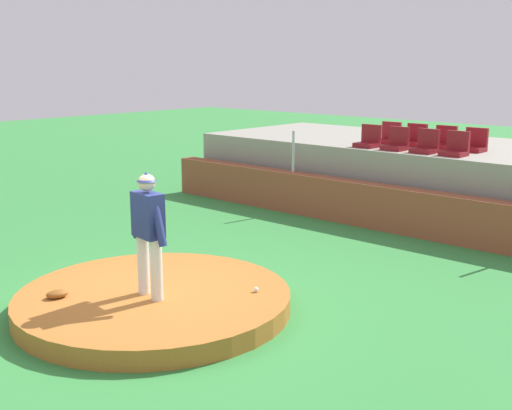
{
  "coord_description": "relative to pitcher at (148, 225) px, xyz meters",
  "views": [
    {
      "loc": [
        6.9,
        -5.52,
        3.44
      ],
      "look_at": [
        0.0,
        2.15,
        1.17
      ],
      "focal_mm": 45.92,
      "sensor_mm": 36.0,
      "label": 1
    }
  ],
  "objects": [
    {
      "name": "stadium_chair_1",
      "position": [
        -0.44,
        7.24,
        0.43
      ],
      "size": [
        0.48,
        0.44,
        0.5
      ],
      "rotation": [
        0.0,
        0.0,
        3.14
      ],
      "color": "maroon",
      "rests_on": "bleacher_platform"
    },
    {
      "name": "fence_post_left",
      "position": [
        -2.56,
        6.3,
        0.13
      ],
      "size": [
        0.06,
        0.06,
        0.96
      ],
      "primitive_type": "cylinder",
      "color": "silver",
      "rests_on": "brick_barrier"
    },
    {
      "name": "brick_barrier",
      "position": [
        -0.11,
        6.3,
        -0.82
      ],
      "size": [
        12.18,
        0.4,
        0.93
      ],
      "primitive_type": "cube",
      "color": "brown",
      "rests_on": "ground_plane"
    },
    {
      "name": "stadium_chair_2",
      "position": [
        0.26,
        7.25,
        0.43
      ],
      "size": [
        0.48,
        0.44,
        0.5
      ],
      "rotation": [
        0.0,
        0.0,
        3.14
      ],
      "color": "maroon",
      "rests_on": "bleacher_platform"
    },
    {
      "name": "stadium_chair_7",
      "position": [
        0.93,
        8.15,
        0.43
      ],
      "size": [
        0.48,
        0.44,
        0.5
      ],
      "rotation": [
        0.0,
        0.0,
        3.14
      ],
      "color": "maroon",
      "rests_on": "bleacher_platform"
    },
    {
      "name": "pitcher",
      "position": [
        0.0,
        0.0,
        0.0
      ],
      "size": [
        0.79,
        0.31,
        1.74
      ],
      "rotation": [
        0.0,
        0.0,
        -0.13
      ],
      "color": "silver",
      "rests_on": "pitchers_mound"
    },
    {
      "name": "bleacher_platform",
      "position": [
        -0.11,
        8.89,
        -0.51
      ],
      "size": [
        11.8,
        4.31,
        1.55
      ],
      "primitive_type": "cube",
      "color": "gray",
      "rests_on": "ground_plane"
    },
    {
      "name": "fielding_glove",
      "position": [
        -0.91,
        -0.89,
        -0.96
      ],
      "size": [
        0.28,
        0.35,
        0.11
      ],
      "primitive_type": "ellipsoid",
      "rotation": [
        0.0,
        0.0,
        1.27
      ],
      "color": "brown",
      "rests_on": "pitchers_mound"
    },
    {
      "name": "stadium_chair_6",
      "position": [
        0.22,
        8.16,
        0.43
      ],
      "size": [
        0.48,
        0.44,
        0.5
      ],
      "rotation": [
        0.0,
        0.0,
        3.14
      ],
      "color": "maroon",
      "rests_on": "bleacher_platform"
    },
    {
      "name": "stadium_chair_0",
      "position": [
        -1.15,
        7.25,
        0.43
      ],
      "size": [
        0.48,
        0.44,
        0.5
      ],
      "rotation": [
        0.0,
        0.0,
        3.14
      ],
      "color": "maroon",
      "rests_on": "bleacher_platform"
    },
    {
      "name": "pitchers_mound",
      "position": [
        -0.11,
        0.14,
        -1.15
      ],
      "size": [
        3.86,
        3.86,
        0.27
      ],
      "primitive_type": "cylinder",
      "color": "#AD672A",
      "rests_on": "ground_plane"
    },
    {
      "name": "stadium_chair_4",
      "position": [
        -1.16,
        8.15,
        0.43
      ],
      "size": [
        0.48,
        0.44,
        0.5
      ],
      "rotation": [
        0.0,
        0.0,
        3.14
      ],
      "color": "maroon",
      "rests_on": "bleacher_platform"
    },
    {
      "name": "stadium_chair_3",
      "position": [
        0.92,
        7.26,
        0.43
      ],
      "size": [
        0.48,
        0.44,
        0.5
      ],
      "rotation": [
        0.0,
        0.0,
        3.14
      ],
      "color": "maroon",
      "rests_on": "bleacher_platform"
    },
    {
      "name": "stadium_chair_5",
      "position": [
        -0.49,
        8.15,
        0.43
      ],
      "size": [
        0.48,
        0.44,
        0.5
      ],
      "rotation": [
        0.0,
        0.0,
        3.14
      ],
      "color": "maroon",
      "rests_on": "bleacher_platform"
    },
    {
      "name": "baseball",
      "position": [
        0.96,
        1.1,
        -0.97
      ],
      "size": [
        0.07,
        0.07,
        0.07
      ],
      "primitive_type": "sphere",
      "color": "white",
      "rests_on": "pitchers_mound"
    },
    {
      "name": "ground_plane",
      "position": [
        -0.11,
        0.14,
        -1.28
      ],
      "size": [
        60.0,
        60.0,
        0.0
      ],
      "primitive_type": "plane",
      "color": "#34883D"
    }
  ]
}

